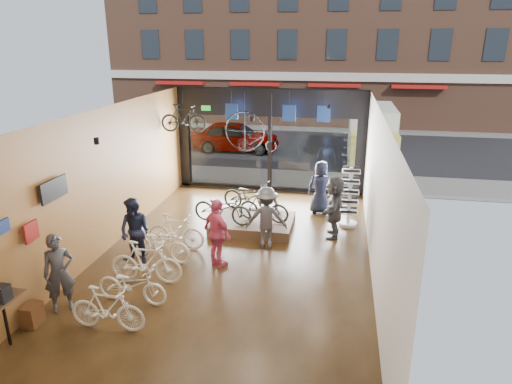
% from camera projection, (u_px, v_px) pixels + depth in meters
% --- Properties ---
extents(ground_plane, '(7.00, 12.00, 0.04)m').
position_uv_depth(ground_plane, '(234.00, 259.00, 11.96)').
color(ground_plane, black).
rests_on(ground_plane, ground).
extents(ceiling, '(7.00, 12.00, 0.04)m').
position_uv_depth(ceiling, '(231.00, 112.00, 10.75)').
color(ceiling, black).
rests_on(ceiling, ground).
extents(wall_left, '(0.04, 12.00, 3.80)m').
position_uv_depth(wall_left, '(102.00, 182.00, 11.97)').
color(wall_left, '#996036').
rests_on(wall_left, ground).
extents(wall_right, '(0.04, 12.00, 3.80)m').
position_uv_depth(wall_right, '(378.00, 198.00, 10.74)').
color(wall_right, beige).
rests_on(wall_right, ground).
extents(wall_back, '(7.00, 0.04, 3.80)m').
position_uv_depth(wall_back, '(121.00, 335.00, 5.74)').
color(wall_back, beige).
rests_on(wall_back, ground).
extents(storefront, '(7.00, 0.26, 3.80)m').
position_uv_depth(storefront, '(270.00, 140.00, 16.95)').
color(storefront, black).
rests_on(storefront, ground).
extents(exit_sign, '(0.35, 0.06, 0.18)m').
position_uv_depth(exit_sign, '(206.00, 108.00, 16.90)').
color(exit_sign, '#198C26').
rests_on(exit_sign, storefront).
extents(street_road, '(30.00, 18.00, 0.02)m').
position_uv_depth(street_road, '(294.00, 141.00, 25.95)').
color(street_road, black).
rests_on(street_road, ground).
extents(sidewalk_near, '(30.00, 2.40, 0.12)m').
position_uv_depth(sidewalk_near, '(274.00, 179.00, 18.65)').
color(sidewalk_near, slate).
rests_on(sidewalk_near, ground).
extents(sidewalk_far, '(30.00, 2.00, 0.12)m').
position_uv_depth(sidewalk_far, '(301.00, 127.00, 29.65)').
color(sidewalk_far, slate).
rests_on(sidewalk_far, ground).
extents(opposite_building, '(26.00, 5.00, 14.00)m').
position_uv_depth(opposite_building, '(308.00, 15.00, 29.80)').
color(opposite_building, brown).
rests_on(opposite_building, ground).
extents(street_car, '(4.50, 1.81, 1.53)m').
position_uv_depth(street_car, '(235.00, 136.00, 23.39)').
color(street_car, gray).
rests_on(street_car, street_road).
extents(box_truck, '(2.08, 6.24, 2.46)m').
position_uv_depth(box_truck, '(372.00, 136.00, 21.12)').
color(box_truck, silver).
rests_on(box_truck, street_road).
extents(floor_bike_1, '(1.55, 0.44, 0.93)m').
position_uv_depth(floor_bike_1, '(107.00, 308.00, 8.87)').
color(floor_bike_1, white).
rests_on(floor_bike_1, ground_plane).
extents(floor_bike_2, '(1.65, 0.68, 0.85)m').
position_uv_depth(floor_bike_2, '(132.00, 285.00, 9.82)').
color(floor_bike_2, white).
rests_on(floor_bike_2, ground_plane).
extents(floor_bike_3, '(1.76, 0.57, 1.05)m').
position_uv_depth(floor_bike_3, '(146.00, 262.00, 10.60)').
color(floor_bike_3, white).
rests_on(floor_bike_3, ground_plane).
extents(floor_bike_4, '(1.84, 0.92, 0.92)m').
position_uv_depth(floor_bike_4, '(160.00, 243.00, 11.73)').
color(floor_bike_4, white).
rests_on(floor_bike_4, ground_plane).
extents(floor_bike_5, '(1.65, 0.55, 0.98)m').
position_uv_depth(floor_bike_5, '(176.00, 231.00, 12.41)').
color(floor_bike_5, white).
rests_on(floor_bike_5, ground_plane).
extents(display_platform, '(2.40, 1.80, 0.30)m').
position_uv_depth(display_platform, '(253.00, 224.00, 13.81)').
color(display_platform, '#463120').
rests_on(display_platform, ground_plane).
extents(display_bike_left, '(1.88, 0.92, 0.95)m').
position_uv_depth(display_bike_left, '(223.00, 208.00, 13.34)').
color(display_bike_left, black).
rests_on(display_bike_left, display_platform).
extents(display_bike_mid, '(1.59, 0.69, 0.92)m').
position_uv_depth(display_bike_mid, '(264.00, 207.00, 13.46)').
color(display_bike_mid, black).
rests_on(display_bike_mid, display_platform).
extents(display_bike_right, '(1.96, 1.08, 0.98)m').
position_uv_depth(display_bike_right, '(250.00, 196.00, 14.28)').
color(display_bike_right, black).
rests_on(display_bike_right, display_platform).
extents(customer_0, '(0.74, 0.71, 1.71)m').
position_uv_depth(customer_0, '(59.00, 273.00, 9.42)').
color(customer_0, '#3F3F44').
rests_on(customer_0, ground_plane).
extents(customer_1, '(0.97, 0.83, 1.74)m').
position_uv_depth(customer_1, '(135.00, 232.00, 11.42)').
color(customer_1, '#161C33').
rests_on(customer_1, ground_plane).
extents(customer_2, '(1.08, 0.99, 1.78)m').
position_uv_depth(customer_2, '(218.00, 233.00, 11.28)').
color(customer_2, '#CC4C72').
rests_on(customer_2, ground_plane).
extents(customer_3, '(1.19, 0.77, 1.74)m').
position_uv_depth(customer_3, '(266.00, 218.00, 12.31)').
color(customer_3, '#3F3F44').
rests_on(customer_3, ground_plane).
extents(customer_4, '(0.90, 0.63, 1.75)m').
position_uv_depth(customer_4, '(321.00, 188.00, 14.84)').
color(customer_4, '#161C33').
rests_on(customer_4, ground_plane).
extents(customer_5, '(0.59, 1.70, 1.82)m').
position_uv_depth(customer_5, '(334.00, 207.00, 13.03)').
color(customer_5, '#3F3F44').
rests_on(customer_5, ground_plane).
extents(sunglasses_rack, '(0.57, 0.48, 1.85)m').
position_uv_depth(sunglasses_rack, '(350.00, 197.00, 13.81)').
color(sunglasses_rack, white).
rests_on(sunglasses_rack, ground_plane).
extents(wall_merch, '(0.40, 2.40, 2.60)m').
position_uv_depth(wall_merch, '(22.00, 263.00, 8.87)').
color(wall_merch, navy).
rests_on(wall_merch, wall_left).
extents(penny_farthing, '(1.70, 0.06, 1.36)m').
position_uv_depth(penny_farthing, '(253.00, 133.00, 15.19)').
color(penny_farthing, black).
rests_on(penny_farthing, ceiling).
extents(hung_bike, '(1.60, 0.52, 0.95)m').
position_uv_depth(hung_bike, '(183.00, 118.00, 15.42)').
color(hung_bike, black).
rests_on(hung_bike, ceiling).
extents(jersey_left, '(0.45, 0.03, 0.55)m').
position_uv_depth(jersey_left, '(232.00, 111.00, 16.06)').
color(jersey_left, '#1E3F99').
rests_on(jersey_left, ceiling).
extents(jersey_mid, '(0.45, 0.03, 0.55)m').
position_uv_depth(jersey_mid, '(289.00, 113.00, 15.70)').
color(jersey_mid, '#1E3F99').
rests_on(jersey_mid, ceiling).
extents(jersey_right, '(0.45, 0.03, 0.55)m').
position_uv_depth(jersey_right, '(324.00, 114.00, 15.50)').
color(jersey_right, '#1E3F99').
rests_on(jersey_right, ceiling).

